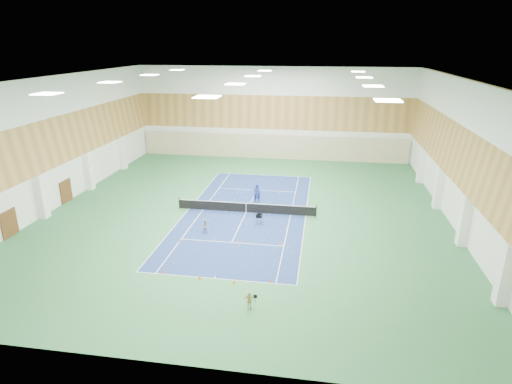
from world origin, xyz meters
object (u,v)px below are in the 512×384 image
coach (257,193)px  child_court (206,227)px  tennis_net (246,207)px  ball_cart (259,219)px  child_apron (249,300)px

coach → child_court: 8.39m
tennis_net → ball_cart: (1.59, -2.35, -0.11)m
coach → child_apron: bearing=92.9°
tennis_net → child_apron: (2.87, -14.85, 0.00)m
ball_cart → child_apron: bearing=-76.1°
child_apron → ball_cart: 12.56m
tennis_net → ball_cart: bearing=-56.0°
coach → child_court: coach is taller
ball_cart → tennis_net: bearing=132.1°
tennis_net → coach: bearing=78.7°
tennis_net → child_apron: same height
tennis_net → child_court: (-2.46, -5.00, 0.04)m
tennis_net → child_court: size_ratio=10.87×
child_court → child_apron: (5.34, -9.85, -0.04)m
coach → child_court: bearing=64.3°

